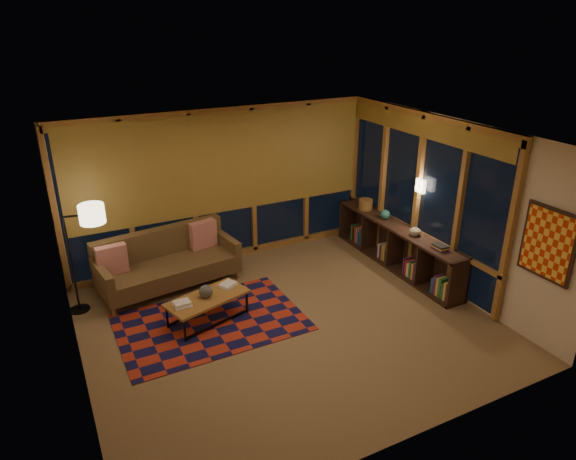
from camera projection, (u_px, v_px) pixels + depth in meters
name	position (u px, v px, depth m)	size (l,w,h in m)	color
floor	(288.00, 323.00, 7.36)	(5.50, 5.00, 0.01)	#987656
ceiling	(288.00, 137.00, 6.31)	(5.50, 5.00, 0.01)	#F1E7C5
walls	(288.00, 237.00, 6.84)	(5.51, 5.01, 2.70)	beige
window_wall_back	(224.00, 187.00, 8.83)	(5.30, 0.16, 2.60)	olive
window_wall_right	(416.00, 194.00, 8.44)	(0.16, 3.70, 2.60)	olive
wall_art	(548.00, 244.00, 6.41)	(0.06, 0.74, 0.94)	red
wall_sconce	(421.00, 186.00, 8.22)	(0.12, 0.18, 0.22)	#FFE3BB
sofa	(168.00, 262.00, 8.17)	(2.18, 0.88, 0.89)	#4F3E20
pillow_left	(112.00, 260.00, 7.74)	(0.45, 0.15, 0.45)	#B11A17
pillow_right	(203.00, 234.00, 8.61)	(0.46, 0.15, 0.46)	#B11A17
area_rug	(211.00, 322.00, 7.38)	(2.59, 1.72, 0.01)	#AE2E1B
coffee_table	(208.00, 309.00, 7.36)	(1.17, 0.53, 0.39)	olive
book_stack_a	(182.00, 304.00, 7.05)	(0.24, 0.19, 0.07)	white
book_stack_b	(228.00, 285.00, 7.55)	(0.23, 0.18, 0.05)	white
ceramic_pot	(206.00, 291.00, 7.24)	(0.19, 0.19, 0.19)	black
floor_lamp	(71.00, 261.00, 7.37)	(0.55, 0.36, 1.64)	black
bookshelf	(396.00, 246.00, 8.88)	(0.40, 3.03, 0.76)	black
basket	(366.00, 204.00, 9.45)	(0.25, 0.25, 0.19)	#935F35
teal_bowl	(385.00, 214.00, 9.00)	(0.17, 0.17, 0.17)	#23685C
vase	(415.00, 230.00, 8.33)	(0.18, 0.18, 0.19)	#9E947D
shelf_book_stack	(440.00, 247.00, 7.87)	(0.15, 0.21, 0.06)	white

